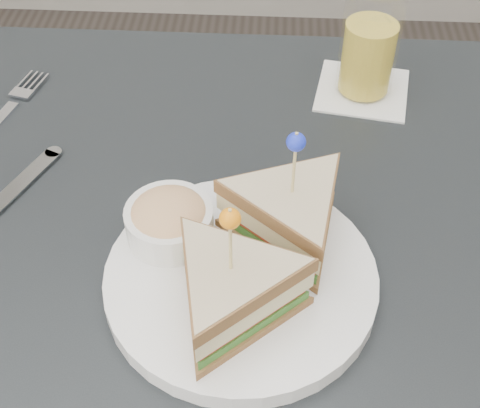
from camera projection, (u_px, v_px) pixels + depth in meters
The scene contains 4 objects.
table at pixel (230, 290), 0.74m from camera, with size 0.80×0.80×0.75m.
plate_meal at pixel (248, 254), 0.62m from camera, with size 0.30×0.31×0.15m.
cutlery_fork at pixel (6, 112), 0.83m from camera, with size 0.07×0.19×0.01m.
drink_set at pixel (369, 48), 0.82m from camera, with size 0.13×0.13×0.15m.
Camera 1 is at (0.04, -0.44, 1.27)m, focal length 50.00 mm.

